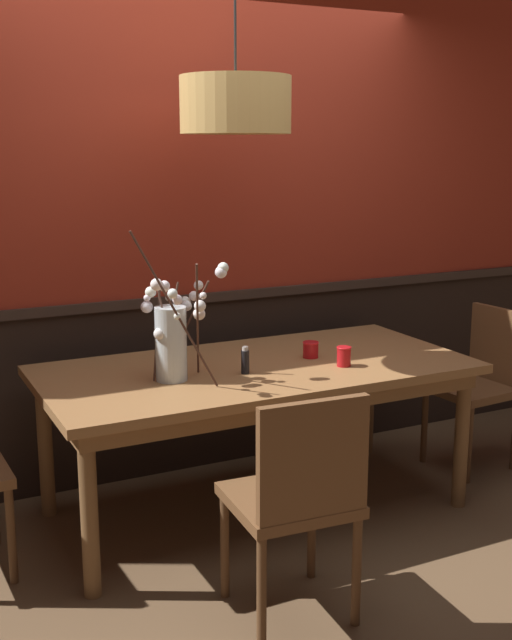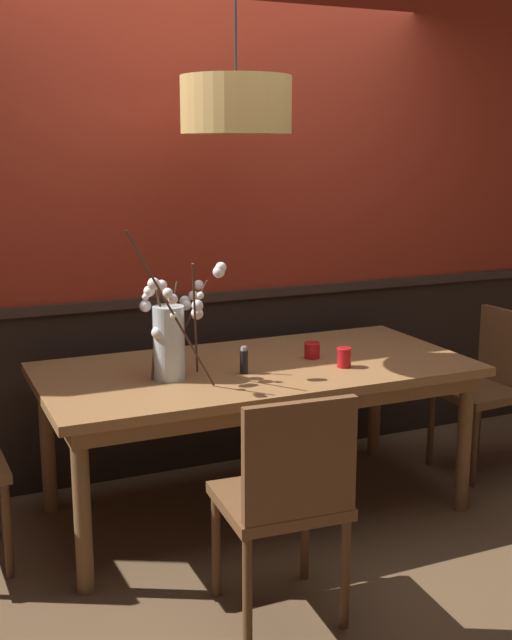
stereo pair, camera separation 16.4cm
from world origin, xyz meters
TOP-DOWN VIEW (x-y plane):
  - ground_plane at (0.00, 0.00)m, footprint 24.00×24.00m
  - back_wall at (0.00, 0.70)m, footprint 4.84×0.14m
  - dining_table at (0.00, 0.00)m, footprint 2.04×0.99m
  - chair_head_east_end at (1.39, -0.02)m, footprint 0.44×0.43m
  - chair_far_side_right at (0.29, 0.93)m, footprint 0.47×0.42m
  - chair_near_side_left at (-0.28, -0.91)m, footprint 0.47×0.46m
  - vase_with_blossoms at (-0.44, -0.06)m, footprint 0.46×0.44m
  - candle_holder_nearer_center at (0.30, 0.01)m, footprint 0.08×0.08m
  - candle_holder_nearer_edge at (0.37, -0.20)m, footprint 0.07×0.07m
  - condiment_bottle at (-0.11, -0.11)m, footprint 0.04×0.04m
  - pendant_lamp at (-0.07, 0.08)m, footprint 0.50×0.50m

SIDE VIEW (x-z plane):
  - ground_plane at x=0.00m, z-range 0.00..0.00m
  - chair_head_east_end at x=1.39m, z-range 0.06..0.94m
  - chair_far_side_right at x=0.29m, z-range 0.06..0.95m
  - chair_near_side_left at x=-0.28m, z-range 0.06..0.97m
  - dining_table at x=0.00m, z-range 0.29..1.04m
  - candle_holder_nearer_center at x=0.30m, z-range 0.74..0.82m
  - candle_holder_nearer_edge at x=0.37m, z-range 0.74..0.84m
  - condiment_bottle at x=-0.11m, z-range 0.74..0.87m
  - vase_with_blossoms at x=-0.44m, z-range 0.60..1.29m
  - back_wall at x=0.00m, z-range -0.01..2.65m
  - pendant_lamp at x=-0.07m, z-range 1.52..2.37m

